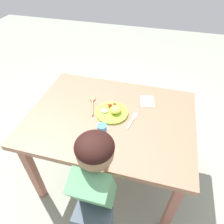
{
  "coord_description": "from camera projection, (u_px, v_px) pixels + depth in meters",
  "views": [
    {
      "loc": [
        0.3,
        -1.08,
        1.8
      ],
      "look_at": [
        0.0,
        0.02,
        0.78
      ],
      "focal_mm": 33.01,
      "sensor_mm": 36.0,
      "label": 1
    }
  ],
  "objects": [
    {
      "name": "ground_plane",
      "position": [
        111.0,
        171.0,
        2.04
      ],
      "size": [
        8.0,
        8.0,
        0.0
      ],
      "primitive_type": "plane",
      "color": "gray"
    },
    {
      "name": "dining_table",
      "position": [
        111.0,
        124.0,
        1.59
      ],
      "size": [
        1.22,
        0.91,
        0.76
      ],
      "color": "#99674E",
      "rests_on": "ground_plane"
    },
    {
      "name": "fork",
      "position": [
        133.0,
        119.0,
        1.5
      ],
      "size": [
        0.06,
        0.22,
        0.01
      ],
      "rotation": [
        0.0,
        0.0,
        1.36
      ],
      "color": "silver",
      "rests_on": "dining_table"
    },
    {
      "name": "drinking_cup",
      "position": [
        102.0,
        130.0,
        1.37
      ],
      "size": [
        0.06,
        0.06,
        0.09
      ],
      "primitive_type": "cylinder",
      "color": "#438BDB",
      "rests_on": "dining_table"
    },
    {
      "name": "plate",
      "position": [
        113.0,
        112.0,
        1.54
      ],
      "size": [
        0.24,
        0.24,
        0.06
      ],
      "color": "#8FC737",
      "rests_on": "dining_table"
    },
    {
      "name": "spoon",
      "position": [
        93.0,
        103.0,
        1.63
      ],
      "size": [
        0.1,
        0.22,
        0.01
      ],
      "rotation": [
        0.0,
        0.0,
        1.9
      ],
      "color": "#C58051",
      "rests_on": "dining_table"
    },
    {
      "name": "person",
      "position": [
        95.0,
        204.0,
        1.18
      ],
      "size": [
        0.21,
        0.38,
        1.11
      ],
      "color": "#485460",
      "rests_on": "ground_plane"
    },
    {
      "name": "napkin",
      "position": [
        147.0,
        101.0,
        1.65
      ],
      "size": [
        0.13,
        0.16,
        0.0
      ],
      "primitive_type": "cube",
      "rotation": [
        0.0,
        0.0,
        0.21
      ],
      "color": "white",
      "rests_on": "dining_table"
    }
  ]
}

